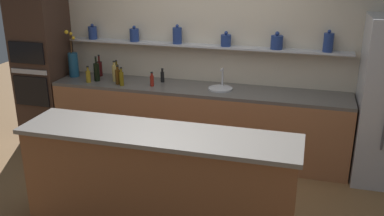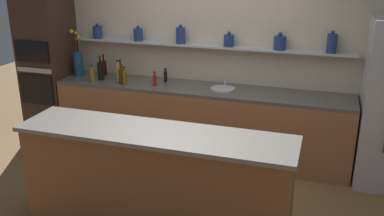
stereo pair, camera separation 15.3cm
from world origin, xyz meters
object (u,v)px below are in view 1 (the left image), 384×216
(sink_fixture, at_px, (221,87))
(bottle_spirit_2, at_px, (118,76))
(bottle_wine_4, at_px, (97,72))
(bottle_wine_5, at_px, (100,68))
(bottle_sauce_1, at_px, (152,80))
(flower_vase, at_px, (73,63))
(oven_tower, at_px, (43,67))
(bottle_oil_8, at_px, (121,78))
(bottle_sauce_0, at_px, (162,76))
(bottle_oil_3, at_px, (117,71))
(bottle_oil_6, at_px, (88,76))
(bottle_spirit_7, at_px, (115,73))

(sink_fixture, bearing_deg, bottle_spirit_2, -174.01)
(bottle_wine_4, distance_m, bottle_wine_5, 0.24)
(bottle_wine_4, bearing_deg, bottle_sauce_1, -2.49)
(flower_vase, bearing_deg, bottle_wine_5, 19.13)
(sink_fixture, relative_size, bottle_wine_5, 1.02)
(oven_tower, bearing_deg, bottle_sauce_1, -3.15)
(bottle_sauce_1, relative_size, bottle_spirit_2, 0.74)
(bottle_oil_8, bearing_deg, bottle_wine_4, 163.88)
(bottle_sauce_0, bearing_deg, bottle_oil_3, -179.08)
(bottle_sauce_0, relative_size, bottle_oil_8, 0.76)
(bottle_sauce_0, xyz_separation_m, bottle_oil_8, (-0.45, -0.29, 0.02))
(bottle_sauce_0, bearing_deg, flower_vase, -177.28)
(bottle_sauce_1, height_order, bottle_oil_3, bottle_oil_3)
(bottle_sauce_1, xyz_separation_m, bottle_oil_6, (-0.86, -0.07, 0.01))
(flower_vase, distance_m, bottle_sauce_0, 1.27)
(bottle_sauce_0, distance_m, bottle_spirit_2, 0.57)
(bottle_sauce_1, height_order, bottle_spirit_7, bottle_spirit_7)
(bottle_spirit_7, distance_m, bottle_oil_8, 0.23)
(bottle_sauce_1, relative_size, bottle_oil_3, 0.72)
(flower_vase, distance_m, bottle_oil_6, 0.41)
(bottle_spirit_2, distance_m, bottle_oil_3, 0.26)
(sink_fixture, distance_m, bottle_wine_5, 1.74)
(bottle_wine_4, bearing_deg, bottle_oil_6, -125.14)
(oven_tower, relative_size, bottle_wine_4, 6.31)
(flower_vase, height_order, bottle_spirit_7, flower_vase)
(sink_fixture, height_order, bottle_oil_3, bottle_oil_3)
(sink_fixture, height_order, bottle_sauce_1, sink_fixture)
(flower_vase, height_order, bottle_oil_8, flower_vase)
(flower_vase, xyz_separation_m, bottle_sauce_1, (1.19, -0.15, -0.11))
(sink_fixture, height_order, bottle_spirit_7, bottle_spirit_7)
(oven_tower, height_order, bottle_wine_4, oven_tower)
(bottle_oil_3, xyz_separation_m, bottle_wine_5, (-0.29, 0.06, 0.00))
(flower_vase, distance_m, bottle_spirit_7, 0.65)
(bottle_wine_5, xyz_separation_m, bottle_spirit_7, (0.32, -0.19, 0.01))
(bottle_sauce_0, relative_size, bottle_wine_5, 0.62)
(flower_vase, distance_m, sink_fixture, 2.07)
(oven_tower, relative_size, bottle_oil_3, 8.11)
(oven_tower, xyz_separation_m, bottle_wine_5, (0.77, 0.17, -0.01))
(bottle_wine_4, height_order, bottle_wine_5, bottle_wine_4)
(bottle_oil_8, bearing_deg, bottle_oil_3, 125.03)
(sink_fixture, height_order, bottle_oil_8, sink_fixture)
(bottle_wine_4, height_order, bottle_oil_6, bottle_wine_4)
(flower_vase, xyz_separation_m, bottle_oil_8, (0.81, -0.23, -0.09))
(bottle_oil_3, bearing_deg, oven_tower, -174.26)
(flower_vase, xyz_separation_m, bottle_wine_5, (0.33, 0.11, -0.08))
(bottle_sauce_1, height_order, bottle_oil_6, bottle_oil_6)
(bottle_spirit_7, bearing_deg, bottle_sauce_1, -7.22)
(bottle_oil_6, bearing_deg, bottle_wine_5, 90.70)
(oven_tower, xyz_separation_m, sink_fixture, (2.50, 0.01, -0.09))
(oven_tower, height_order, flower_vase, oven_tower)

